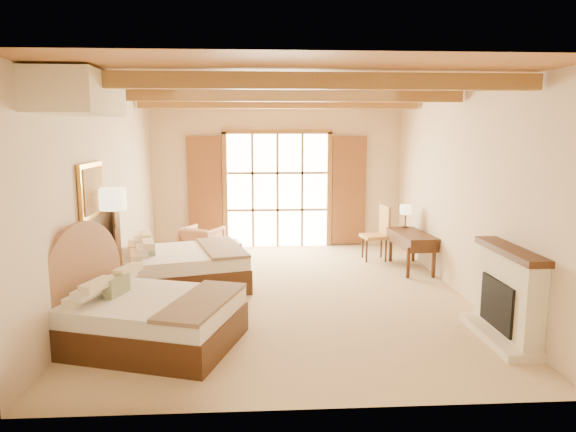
{
  "coord_description": "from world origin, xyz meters",
  "views": [
    {
      "loc": [
        -0.44,
        -7.87,
        2.53
      ],
      "look_at": [
        0.04,
        0.2,
        1.21
      ],
      "focal_mm": 32.0,
      "sensor_mm": 36.0,
      "label": 1
    }
  ],
  "objects": [
    {
      "name": "floor",
      "position": [
        0.0,
        0.0,
        0.0
      ],
      "size": [
        7.0,
        7.0,
        0.0
      ],
      "primitive_type": "plane",
      "color": "beige",
      "rests_on": "ground"
    },
    {
      "name": "wall_back",
      "position": [
        0.0,
        3.5,
        1.6
      ],
      "size": [
        5.5,
        0.0,
        5.5
      ],
      "primitive_type": "plane",
      "rotation": [
        1.57,
        0.0,
        0.0
      ],
      "color": "beige",
      "rests_on": "ground"
    },
    {
      "name": "wall_left",
      "position": [
        -2.75,
        0.0,
        1.6
      ],
      "size": [
        0.0,
        7.0,
        7.0
      ],
      "primitive_type": "plane",
      "rotation": [
        1.57,
        0.0,
        1.57
      ],
      "color": "beige",
      "rests_on": "ground"
    },
    {
      "name": "wall_right",
      "position": [
        2.75,
        0.0,
        1.6
      ],
      "size": [
        0.0,
        7.0,
        7.0
      ],
      "primitive_type": "plane",
      "rotation": [
        1.57,
        0.0,
        -1.57
      ],
      "color": "beige",
      "rests_on": "ground"
    },
    {
      "name": "ceiling",
      "position": [
        0.0,
        0.0,
        3.2
      ],
      "size": [
        7.0,
        7.0,
        0.0
      ],
      "primitive_type": "plane",
      "rotation": [
        3.14,
        0.0,
        0.0
      ],
      "color": "#B57A3C",
      "rests_on": "ground"
    },
    {
      "name": "ceiling_beams",
      "position": [
        0.0,
        0.0,
        3.08
      ],
      "size": [
        5.39,
        4.6,
        0.18
      ],
      "primitive_type": null,
      "color": "olive",
      "rests_on": "ceiling"
    },
    {
      "name": "french_doors",
      "position": [
        0.0,
        3.44,
        1.25
      ],
      "size": [
        3.95,
        0.08,
        2.6
      ],
      "color": "white",
      "rests_on": "ground"
    },
    {
      "name": "fireplace",
      "position": [
        2.6,
        -2.0,
        0.51
      ],
      "size": [
        0.46,
        1.4,
        1.16
      ],
      "color": "beige",
      "rests_on": "ground"
    },
    {
      "name": "painting",
      "position": [
        -2.7,
        -0.75,
        1.75
      ],
      "size": [
        0.06,
        0.95,
        0.75
      ],
      "color": "gold",
      "rests_on": "wall_left"
    },
    {
      "name": "canopy_valance",
      "position": [
        -2.4,
        -2.0,
        2.95
      ],
      "size": [
        0.7,
        1.4,
        0.45
      ],
      "primitive_type": "cube",
      "color": "beige",
      "rests_on": "ceiling"
    },
    {
      "name": "bed_near",
      "position": [
        -1.87,
        -1.92,
        0.39
      ],
      "size": [
        2.36,
        1.98,
        1.28
      ],
      "rotation": [
        0.0,
        0.0,
        -0.31
      ],
      "color": "#402811",
      "rests_on": "floor"
    },
    {
      "name": "bed_far",
      "position": [
        -1.86,
        0.39,
        0.41
      ],
      "size": [
        2.41,
        2.02,
        1.34
      ],
      "rotation": [
        0.0,
        0.0,
        0.27
      ],
      "color": "#402811",
      "rests_on": "floor"
    },
    {
      "name": "nightstand",
      "position": [
        -2.5,
        -0.82,
        0.32
      ],
      "size": [
        0.6,
        0.6,
        0.65
      ],
      "primitive_type": "cube",
      "rotation": [
        0.0,
        0.0,
        0.12
      ],
      "color": "#402811",
      "rests_on": "floor"
    },
    {
      "name": "floor_lamp",
      "position": [
        -2.5,
        -0.5,
        1.49
      ],
      "size": [
        0.37,
        0.37,
        1.75
      ],
      "color": "#3B2819",
      "rests_on": "floor"
    },
    {
      "name": "armchair",
      "position": [
        -1.57,
        2.37,
        0.33
      ],
      "size": [
        0.95,
        0.96,
        0.66
      ],
      "primitive_type": "imported",
      "rotation": [
        0.0,
        0.0,
        -3.58
      ],
      "color": "tan",
      "rests_on": "floor"
    },
    {
      "name": "ottoman",
      "position": [
        -1.09,
        2.09,
        0.2
      ],
      "size": [
        0.68,
        0.68,
        0.4
      ],
      "primitive_type": "cube",
      "rotation": [
        0.0,
        0.0,
        0.29
      ],
      "color": "#9E7A52",
      "rests_on": "floor"
    },
    {
      "name": "desk",
      "position": [
        2.41,
        1.32,
        0.37
      ],
      "size": [
        0.66,
        1.33,
        0.69
      ],
      "rotation": [
        0.0,
        0.0,
        0.09
      ],
      "color": "#402811",
      "rests_on": "floor"
    },
    {
      "name": "desk_chair",
      "position": [
        1.91,
        2.06,
        0.34
      ],
      "size": [
        0.55,
        0.55,
        1.09
      ],
      "rotation": [
        0.0,
        0.0,
        0.15
      ],
      "color": "#B37643",
      "rests_on": "floor"
    },
    {
      "name": "desk_lamp",
      "position": [
        2.45,
        1.87,
        1.03
      ],
      "size": [
        0.22,
        0.22,
        0.44
      ],
      "color": "#3B2819",
      "rests_on": "desk"
    }
  ]
}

